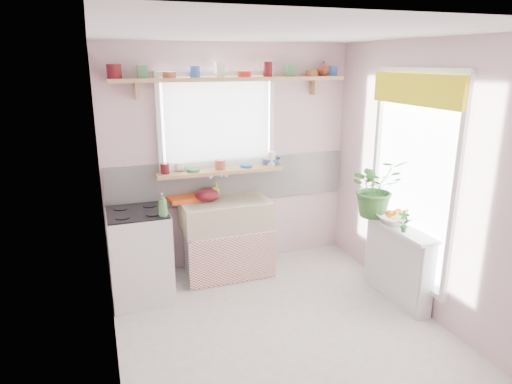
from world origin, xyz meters
name	(u,v)px	position (x,y,z in m)	size (l,w,h in m)	color
room	(313,156)	(0.66, 0.86, 1.37)	(3.20, 3.20, 3.20)	silver
sink_unit	(226,237)	(-0.15, 1.29, 0.43)	(0.95, 0.65, 1.11)	white
cooker	(140,255)	(-1.10, 1.05, 0.46)	(0.58, 0.58, 0.93)	white
radiator_ledge	(397,261)	(1.30, 0.20, 0.40)	(0.22, 0.95, 0.78)	white
windowsill	(220,171)	(-0.15, 1.48, 1.14)	(1.40, 0.22, 0.04)	tan
pine_shelf	(232,79)	(0.00, 1.47, 2.12)	(2.52, 0.24, 0.04)	tan
shelf_crockery	(230,72)	(-0.02, 1.47, 2.19)	(2.47, 0.11, 0.12)	#590F14
sill_crockery	(220,164)	(-0.15, 1.48, 1.22)	(1.35, 0.11, 0.12)	#590F14
dish_tray	(187,197)	(-0.53, 1.50, 0.87)	(0.42, 0.31, 0.04)	#E74B14
colander	(207,195)	(-0.33, 1.39, 0.91)	(0.27, 0.27, 0.12)	maroon
jade_plant	(376,187)	(1.21, 0.53, 1.08)	(0.55, 0.47, 0.61)	#326628
fruit_bowl	(395,220)	(1.27, 0.27, 0.81)	(0.32, 0.32, 0.08)	silver
herb_pot	(404,222)	(1.21, 0.05, 0.88)	(0.11, 0.07, 0.20)	#275E25
soap_bottle_sink	(216,189)	(-0.20, 1.50, 0.93)	(0.08, 0.08, 0.17)	#CECA5B
sill_cup	(179,167)	(-0.59, 1.54, 1.21)	(0.12, 0.12, 0.09)	white
sill_bowl	(271,161)	(0.47, 1.54, 1.19)	(0.21, 0.21, 0.07)	#344FA9
shelf_vase	(324,69)	(1.10, 1.53, 2.22)	(0.15, 0.15, 0.16)	brown
cooker_bottle	(163,205)	(-0.88, 0.83, 1.03)	(0.09, 0.09, 0.22)	#468C48
fruit	(395,213)	(1.28, 0.27, 0.88)	(0.20, 0.14, 0.10)	orange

